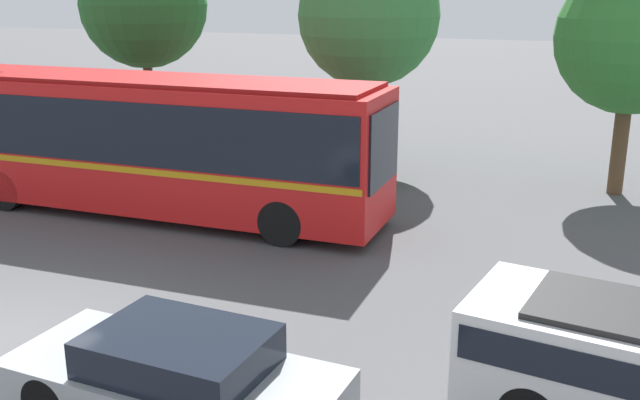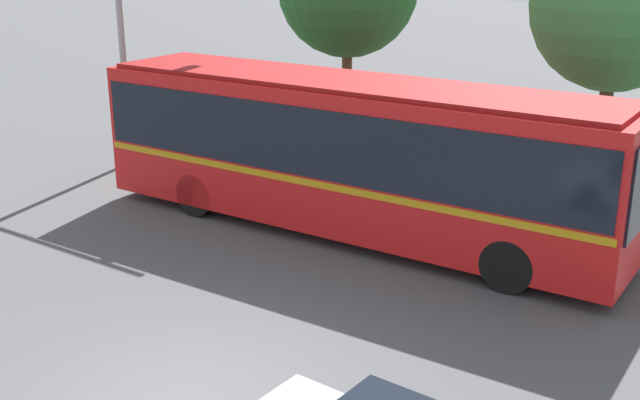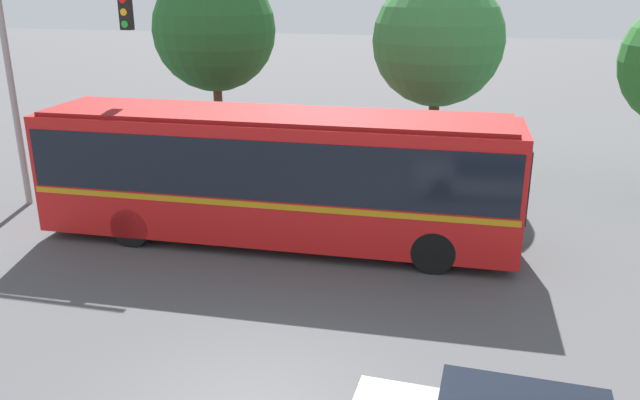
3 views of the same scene
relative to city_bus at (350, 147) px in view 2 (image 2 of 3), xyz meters
name	(u,v)px [view 2 (image 2 of 3)]	position (x,y,z in m)	size (l,w,h in m)	color
city_bus	(350,147)	(0.00, 0.00, 0.00)	(11.80, 2.69, 3.28)	red
traffic_light_pole	(151,14)	(-6.78, 1.08, 2.30)	(4.92, 0.24, 6.28)	gray
flowering_hedge	(465,150)	(0.60, 4.51, -0.96)	(8.31, 1.36, 1.83)	#286028
street_tree_centre	(617,6)	(3.43, 6.45, 2.60)	(4.13, 4.13, 6.54)	brown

